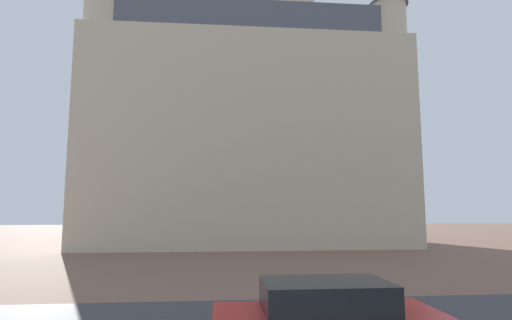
# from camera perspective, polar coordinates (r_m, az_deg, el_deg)

# --- Properties ---
(ground_plane) EXTENTS (120.00, 120.00, 0.00)m
(ground_plane) POSITION_cam_1_polar(r_m,az_deg,el_deg) (11.74, 1.24, -21.62)
(ground_plane) COLOR brown
(landmark_building) EXTENTS (25.31, 12.68, 34.76)m
(landmark_building) POSITION_cam_1_polar(r_m,az_deg,el_deg) (34.24, -0.81, 5.13)
(landmark_building) COLOR beige
(landmark_building) RESTS_ON ground_plane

